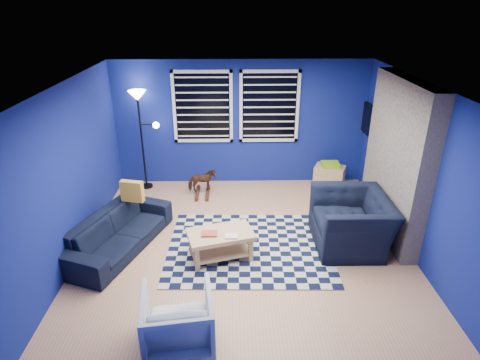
# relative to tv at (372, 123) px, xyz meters

# --- Properties ---
(floor) EXTENTS (5.00, 5.00, 0.00)m
(floor) POSITION_rel_tv_xyz_m (-2.45, -2.00, -1.40)
(floor) COLOR tan
(floor) RESTS_ON ground
(ceiling) EXTENTS (5.00, 5.00, 0.00)m
(ceiling) POSITION_rel_tv_xyz_m (-2.45, -2.00, 1.10)
(ceiling) COLOR white
(ceiling) RESTS_ON wall_back
(wall_back) EXTENTS (5.00, 0.00, 5.00)m
(wall_back) POSITION_rel_tv_xyz_m (-2.45, 0.50, -0.15)
(wall_back) COLOR navy
(wall_back) RESTS_ON floor
(wall_left) EXTENTS (0.00, 5.00, 5.00)m
(wall_left) POSITION_rel_tv_xyz_m (-4.95, -2.00, -0.15)
(wall_left) COLOR navy
(wall_left) RESTS_ON floor
(wall_right) EXTENTS (0.00, 5.00, 5.00)m
(wall_right) POSITION_rel_tv_xyz_m (0.05, -2.00, -0.15)
(wall_right) COLOR navy
(wall_right) RESTS_ON floor
(fireplace) EXTENTS (0.65, 2.00, 2.50)m
(fireplace) POSITION_rel_tv_xyz_m (-0.09, -1.50, -0.20)
(fireplace) COLOR gray
(fireplace) RESTS_ON floor
(window_left) EXTENTS (1.17, 0.06, 1.42)m
(window_left) POSITION_rel_tv_xyz_m (-3.20, 0.46, 0.20)
(window_left) COLOR black
(window_left) RESTS_ON wall_back
(window_right) EXTENTS (1.17, 0.06, 1.42)m
(window_right) POSITION_rel_tv_xyz_m (-1.90, 0.46, 0.20)
(window_right) COLOR black
(window_right) RESTS_ON wall_back
(tv) EXTENTS (0.07, 1.00, 0.58)m
(tv) POSITION_rel_tv_xyz_m (0.00, 0.00, 0.00)
(tv) COLOR black
(tv) RESTS_ON wall_right
(rug) EXTENTS (2.55, 2.06, 0.02)m
(rug) POSITION_rel_tv_xyz_m (-2.38, -1.99, -1.39)
(rug) COLOR black
(rug) RESTS_ON floor
(sofa) EXTENTS (2.12, 1.42, 0.58)m
(sofa) POSITION_rel_tv_xyz_m (-4.37, -1.95, -1.11)
(sofa) COLOR black
(sofa) RESTS_ON floor
(armchair_big) EXTENTS (1.25, 1.10, 0.81)m
(armchair_big) POSITION_rel_tv_xyz_m (-0.80, -1.92, -0.99)
(armchair_big) COLOR black
(armchair_big) RESTS_ON floor
(armchair_bent) EXTENTS (0.84, 0.86, 0.70)m
(armchair_bent) POSITION_rel_tv_xyz_m (-3.24, -3.89, -1.05)
(armchair_bent) COLOR gray
(armchair_bent) RESTS_ON floor
(rocking_horse) EXTENTS (0.38, 0.58, 0.45)m
(rocking_horse) POSITION_rel_tv_xyz_m (-3.22, -0.13, -1.11)
(rocking_horse) COLOR #4B2F18
(rocking_horse) RESTS_ON floor
(coffee_table) EXTENTS (1.05, 0.77, 0.47)m
(coffee_table) POSITION_rel_tv_xyz_m (-2.81, -2.26, -1.08)
(coffee_table) COLOR tan
(coffee_table) RESTS_ON rug
(cabinet) EXTENTS (0.68, 0.58, 0.57)m
(cabinet) POSITION_rel_tv_xyz_m (-0.68, 0.09, -1.15)
(cabinet) COLOR tan
(cabinet) RESTS_ON floor
(floor_lamp) EXTENTS (0.54, 0.33, 1.97)m
(floor_lamp) POSITION_rel_tv_xyz_m (-4.37, 0.25, 0.22)
(floor_lamp) COLOR black
(floor_lamp) RESTS_ON floor
(throw_pillow) EXTENTS (0.38, 0.19, 0.34)m
(throw_pillow) POSITION_rel_tv_xyz_m (-4.22, -1.49, -0.65)
(throw_pillow) COLOR gold
(throw_pillow) RESTS_ON sofa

